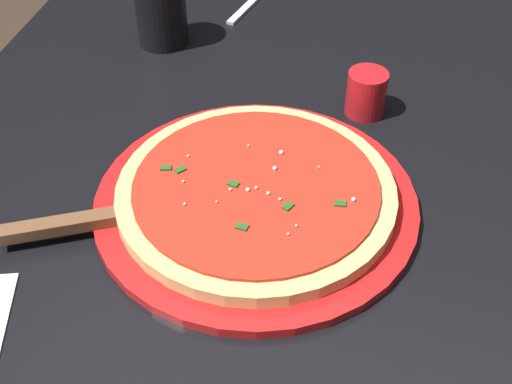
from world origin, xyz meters
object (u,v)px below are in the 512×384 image
at_px(serving_plate, 256,202).
at_px(pizza, 256,191).
at_px(pizza_server, 101,220).
at_px(cup_tall_drink, 161,10).
at_px(cup_small_sauce, 366,93).

xyz_separation_m(serving_plate, pizza, (-0.00, 0.00, 0.02)).
relative_size(serving_plate, pizza_server, 1.62).
xyz_separation_m(pizza_server, cup_tall_drink, (0.40, 0.05, 0.03)).
xyz_separation_m(pizza, cup_small_sauce, (0.20, -0.10, 0.01)).
height_order(cup_tall_drink, cup_small_sauce, cup_tall_drink).
distance_m(cup_tall_drink, cup_small_sauce, 0.33).
distance_m(serving_plate, cup_small_sauce, 0.23).
height_order(pizza_server, cup_tall_drink, cup_tall_drink).
bearing_deg(cup_tall_drink, pizza_server, -172.42).
xyz_separation_m(cup_tall_drink, cup_small_sauce, (-0.13, -0.31, -0.02)).
height_order(pizza_server, cup_small_sauce, cup_small_sauce).
relative_size(serving_plate, cup_tall_drink, 3.46).
xyz_separation_m(pizza, pizza_server, (-0.07, 0.15, -0.00)).
xyz_separation_m(serving_plate, cup_small_sauce, (0.20, -0.10, 0.02)).
xyz_separation_m(pizza_server, cup_small_sauce, (0.27, -0.26, 0.01)).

